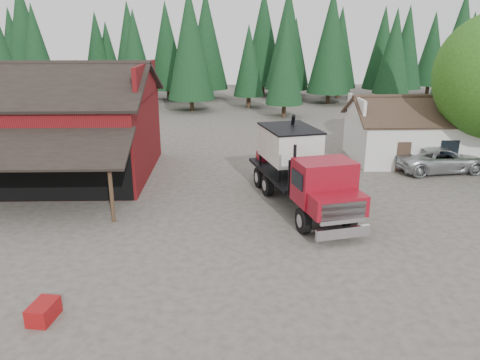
{
  "coord_description": "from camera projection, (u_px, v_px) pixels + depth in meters",
  "views": [
    {
      "loc": [
        0.02,
        -19.23,
        9.05
      ],
      "look_at": [
        0.62,
        2.97,
        1.8
      ],
      "focal_mm": 35.0,
      "sensor_mm": 36.0,
      "label": 1
    }
  ],
  "objects": [
    {
      "name": "near_pine_d",
      "position": [
        190.0,
        44.0,
        50.99
      ],
      "size": [
        5.28,
        5.28,
        13.4
      ],
      "color": "#382619",
      "rests_on": "ground"
    },
    {
      "name": "near_pine_c",
      "position": [
        459.0,
        52.0,
        44.22
      ],
      "size": [
        4.84,
        4.84,
        12.4
      ],
      "color": "#382619",
      "rests_on": "ground"
    },
    {
      "name": "farmhouse",
      "position": [
        410.0,
        137.0,
        33.25
      ],
      "size": [
        8.6,
        6.42,
        4.65
      ],
      "color": "silver",
      "rests_on": "ground"
    },
    {
      "name": "equip_box",
      "position": [
        43.0,
        312.0,
        15.13
      ],
      "size": [
        0.87,
        1.2,
        0.6
      ],
      "primitive_type": "cube",
      "rotation": [
        0.0,
        0.0,
        -0.17
      ],
      "color": "maroon",
      "rests_on": "ground"
    },
    {
      "name": "feed_truck",
      "position": [
        301.0,
        168.0,
        24.36
      ],
      "size": [
        4.91,
        10.34,
        4.52
      ],
      "rotation": [
        0.0,
        0.0,
        0.23
      ],
      "color": "black",
      "rests_on": "ground"
    },
    {
      "name": "ground",
      "position": [
        228.0,
        238.0,
        21.08
      ],
      "size": [
        120.0,
        120.0,
        0.0
      ],
      "primitive_type": "plane",
      "color": "#4C443B",
      "rests_on": "ground"
    },
    {
      "name": "silver_car",
      "position": [
        441.0,
        159.0,
        30.68
      ],
      "size": [
        6.37,
        3.55,
        1.68
      ],
      "primitive_type": "imported",
      "rotation": [
        0.0,
        0.0,
        1.7
      ],
      "color": "#B7BCC0",
      "rests_on": "ground"
    },
    {
      "name": "near_pine_b",
      "position": [
        285.0,
        60.0,
        47.92
      ],
      "size": [
        3.96,
        3.96,
        10.4
      ],
      "color": "#382619",
      "rests_on": "ground"
    },
    {
      "name": "conifer_backdrop",
      "position": [
        227.0,
        101.0,
        60.99
      ],
      "size": [
        76.0,
        16.0,
        16.0
      ],
      "primitive_type": null,
      "color": "black",
      "rests_on": "ground"
    },
    {
      "name": "red_barn",
      "position": [
        52.0,
        134.0,
        29.37
      ],
      "size": [
        12.8,
        13.63,
        7.18
      ],
      "color": "maroon",
      "rests_on": "ground"
    }
  ]
}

